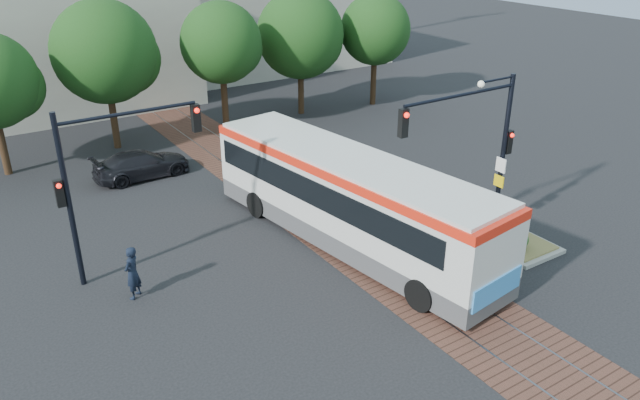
{
  "coord_description": "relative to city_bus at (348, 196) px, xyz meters",
  "views": [
    {
      "loc": [
        -12.62,
        -15.39,
        11.4
      ],
      "look_at": [
        -1.02,
        2.38,
        1.6
      ],
      "focal_mm": 35.0,
      "sensor_mm": 36.0,
      "label": 1
    }
  ],
  "objects": [
    {
      "name": "trackbed",
      "position": [
        0.36,
        2.51,
        -1.94
      ],
      "size": [
        3.6,
        40.0,
        0.02
      ],
      "color": "#502F24",
      "rests_on": "ground"
    },
    {
      "name": "warehouses",
      "position": [
        -0.17,
        27.26,
        1.87
      ],
      "size": [
        40.0,
        13.0,
        8.0
      ],
      "color": "#ADA899",
      "rests_on": "ground"
    },
    {
      "name": "city_bus",
      "position": [
        0.0,
        0.0,
        0.0
      ],
      "size": [
        4.45,
        13.27,
        3.49
      ],
      "rotation": [
        0.0,
        0.0,
        0.13
      ],
      "color": "#464649",
      "rests_on": "ground"
    },
    {
      "name": "officer",
      "position": [
        -7.94,
        0.77,
        -1.03
      ],
      "size": [
        0.79,
        0.77,
        1.83
      ],
      "primitive_type": "imported",
      "rotation": [
        0.0,
        0.0,
        3.87
      ],
      "color": "black",
      "rests_on": "ground"
    },
    {
      "name": "signal_pole_main",
      "position": [
        4.22,
        -2.29,
        2.21
      ],
      "size": [
        5.49,
        0.46,
        6.0
      ],
      "color": "black",
      "rests_on": "ground"
    },
    {
      "name": "ground",
      "position": [
        0.36,
        -1.49,
        -1.94
      ],
      "size": [
        120.0,
        120.0,
        0.0
      ],
      "primitive_type": "plane",
      "color": "black",
      "rests_on": "ground"
    },
    {
      "name": "traffic_island",
      "position": [
        5.18,
        -2.38,
        -1.61
      ],
      "size": [
        2.2,
        5.2,
        1.13
      ],
      "color": "gray",
      "rests_on": "ground"
    },
    {
      "name": "tree_row",
      "position": [
        1.57,
        14.93,
        2.91
      ],
      "size": [
        26.4,
        5.6,
        7.67
      ],
      "color": "#382314",
      "rests_on": "ground"
    },
    {
      "name": "parked_car",
      "position": [
        -4.37,
        10.57,
        -1.29
      ],
      "size": [
        4.54,
        1.98,
        1.3
      ],
      "primitive_type": "imported",
      "rotation": [
        0.0,
        0.0,
        1.61
      ],
      "color": "black",
      "rests_on": "ground"
    },
    {
      "name": "signal_pole_left",
      "position": [
        -8.01,
        2.51,
        1.92
      ],
      "size": [
        4.99,
        0.34,
        6.0
      ],
      "color": "black",
      "rests_on": "ground"
    }
  ]
}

